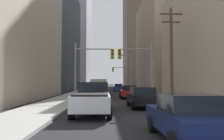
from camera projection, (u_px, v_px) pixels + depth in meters
sidewalk_left at (87, 90)px, 52.14m from camera, size 3.35×160.00×0.15m
sidewalk_right at (131, 90)px, 52.46m from camera, size 3.35×160.00×0.15m
pickup_truck_white at (93, 98)px, 13.07m from camera, size 2.20×5.41×1.90m
cargo_van_beige at (99, 86)px, 29.83m from camera, size 2.16×5.24×2.26m
sedan_navy at (187, 117)px, 7.06m from camera, size 1.95×4.22×1.52m
sedan_black at (142, 97)px, 16.31m from camera, size 1.95×4.26×1.52m
sedan_red at (129, 92)px, 25.53m from camera, size 1.95×4.26×1.52m
sedan_blue at (118, 87)px, 46.33m from camera, size 1.96×4.27×1.52m
sedan_maroon at (101, 88)px, 41.04m from camera, size 1.96×4.27×1.52m
traffic_signal_near_left at (92, 62)px, 23.26m from camera, size 4.20×0.44×6.00m
traffic_signal_near_right at (137, 62)px, 23.40m from camera, size 3.75×0.44×6.00m
traffic_signal_far_right at (120, 73)px, 52.52m from camera, size 3.40×0.44×6.00m
utility_pole_right at (171, 52)px, 21.25m from camera, size 2.20×0.28×9.13m
street_lamp_right at (129, 69)px, 43.87m from camera, size 2.21×0.32×7.50m
building_left_mid_office at (43, 40)px, 51.99m from camera, size 15.50×19.29×23.51m
building_left_far_tower at (61, 20)px, 91.18m from camera, size 23.67×29.92×55.29m
building_right_mid_block at (183, 44)px, 51.46m from camera, size 18.65×23.11×21.35m
building_right_far_highrise at (144, 18)px, 91.38m from camera, size 15.81×19.77×56.64m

